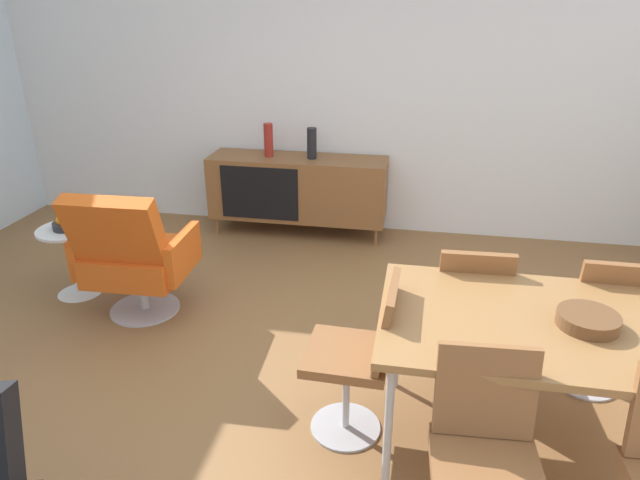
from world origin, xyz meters
The scene contains 14 objects.
ground_plane centered at (0.00, 0.00, 0.00)m, with size 8.32×8.32×0.00m, color olive.
wall_back centered at (0.00, 2.60, 1.40)m, with size 6.80×0.12×2.80m, color white.
sideboard centered at (-0.34, 2.30, 0.44)m, with size 1.60×0.45×0.72m.
vase_cobalt centered at (-0.60, 2.30, 0.87)m, with size 0.08×0.08×0.30m.
vase_sculptural_dark centered at (-0.21, 2.30, 0.86)m, with size 0.08×0.08×0.27m.
dining_table centered at (1.41, -0.20, 0.70)m, with size 1.60×0.90×0.74m.
wooden_bowl_on_table centered at (1.50, -0.21, 0.77)m, with size 0.26×0.26×0.06m, color brown.
dining_chair_back_left centered at (1.07, 0.36, 0.47)m, with size 0.42×0.44×0.86m.
dining_chair_front_left centered at (1.06, -0.76, 0.47)m, with size 0.42×0.45×0.86m.
dining_chair_back_right centered at (1.76, 0.36, 0.47)m, with size 0.40×0.43×0.86m.
dining_chair_near_window centered at (0.53, -0.20, 0.47)m, with size 0.43×0.41×0.86m.
lounge_chair_red centered at (-1.10, 0.64, 0.47)m, with size 0.74×0.67×0.95m.
side_table_round centered at (-1.70, 0.86, 0.32)m, with size 0.44×0.44×0.52m.
fruit_bowl centered at (-1.70, 0.86, 0.56)m, with size 0.20×0.20×0.11m.
Camera 1 is at (0.75, -2.45, 2.04)m, focal length 31.47 mm.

